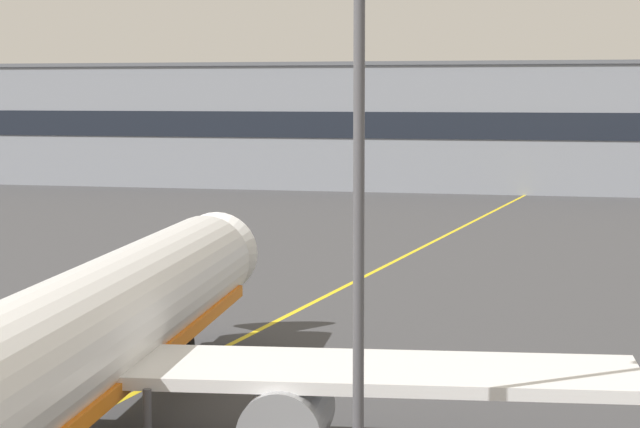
{
  "coord_description": "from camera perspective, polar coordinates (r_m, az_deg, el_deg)",
  "views": [
    {
      "loc": [
        18.15,
        -24.59,
        10.55
      ],
      "look_at": [
        7.2,
        14.77,
        6.77
      ],
      "focal_mm": 73.93,
      "sensor_mm": 36.0,
      "label": 1
    }
  ],
  "objects": [
    {
      "name": "terminal_building",
      "position": [
        142.82,
        7.79,
        3.78
      ],
      "size": [
        164.4,
        12.4,
        13.82
      ],
      "color": "gray",
      "rests_on": "ground"
    },
    {
      "name": "apron_lamp_post",
      "position": [
        32.09,
        1.69,
        -0.33
      ],
      "size": [
        2.24,
        0.9,
        14.2
      ],
      "color": "#515156",
      "rests_on": "ground"
    },
    {
      "name": "taxiway_centreline",
      "position": [
        58.49,
        -2.81,
        -5.11
      ],
      "size": [
        5.44,
        179.94,
        0.01
      ],
      "primitive_type": "cube",
      "rotation": [
        0.0,
        0.0,
        -0.03
      ],
      "color": "yellow",
      "rests_on": "ground"
    },
    {
      "name": "airliner_foreground",
      "position": [
        38.39,
        -10.6,
        -5.59
      ],
      "size": [
        32.36,
        41.41,
        11.65
      ],
      "color": "white",
      "rests_on": "ground"
    }
  ]
}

